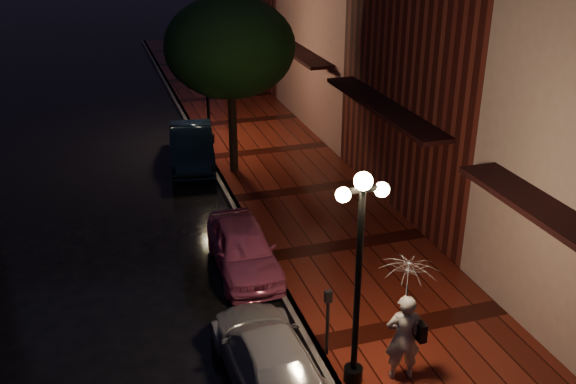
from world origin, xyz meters
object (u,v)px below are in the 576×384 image
object	(u,v)px
street_tree	(230,50)
parking_meter	(328,316)
pink_car	(243,248)
navy_car	(192,146)
streetlamp_near	(359,270)
silver_car	(267,355)
streetlamp_far	(207,79)
woman_with_umbrella	(406,302)

from	to	relation	value
street_tree	parking_meter	xyz separation A→B (m)	(-0.46, -10.10, -3.19)
street_tree	pink_car	distance (m)	7.26
pink_car	navy_car	xyz separation A→B (m)	(0.00, 7.56, 0.07)
streetlamp_near	silver_car	world-z (taller)	streetlamp_near
streetlamp_far	silver_car	xyz separation A→B (m)	(-1.50, -13.30, -2.03)
streetlamp_far	navy_car	world-z (taller)	streetlamp_far
navy_car	parking_meter	world-z (taller)	parking_meter
silver_car	woman_with_umbrella	size ratio (longest dim) A/B	1.53
street_tree	pink_car	world-z (taller)	street_tree
streetlamp_near	streetlamp_far	bearing A→B (deg)	90.00
streetlamp_near	street_tree	size ratio (longest dim) A/B	0.74
street_tree	pink_car	size ratio (longest dim) A/B	1.60
silver_car	parking_meter	world-z (taller)	parking_meter
streetlamp_near	parking_meter	distance (m)	1.79
streetlamp_near	street_tree	bearing A→B (deg)	88.65
streetlamp_far	parking_meter	world-z (taller)	streetlamp_far
street_tree	woman_with_umbrella	world-z (taller)	street_tree
streetlamp_near	woman_with_umbrella	xyz separation A→B (m)	(0.91, -0.16, -0.75)
streetlamp_far	streetlamp_near	bearing A→B (deg)	-90.00
silver_car	woman_with_umbrella	bearing A→B (deg)	158.54
silver_car	parking_meter	xyz separation A→B (m)	(1.30, 0.19, 0.49)
pink_car	navy_car	distance (m)	7.56
streetlamp_far	pink_car	size ratio (longest dim) A/B	1.19
silver_car	parking_meter	distance (m)	1.40
woman_with_umbrella	parking_meter	xyz separation A→B (m)	(-1.11, 1.06, -0.79)
street_tree	pink_car	bearing A→B (deg)	-101.07
streetlamp_far	parking_meter	bearing A→B (deg)	-90.87
street_tree	navy_car	bearing A→B (deg)	131.17
navy_car	parking_meter	distance (m)	11.51
woman_with_umbrella	parking_meter	size ratio (longest dim) A/B	1.71
parking_meter	silver_car	bearing A→B (deg)	-177.81
parking_meter	woman_with_umbrella	bearing A→B (deg)	-49.83
pink_car	navy_car	size ratio (longest dim) A/B	0.87
streetlamp_near	silver_car	distance (m)	2.62
street_tree	woman_with_umbrella	bearing A→B (deg)	-86.65
silver_car	streetlamp_near	bearing A→B (deg)	153.25
streetlamp_near	pink_car	size ratio (longest dim) A/B	1.19
street_tree	silver_car	bearing A→B (deg)	-99.69
street_tree	streetlamp_far	bearing A→B (deg)	94.91
streetlamp_near	woman_with_umbrella	world-z (taller)	streetlamp_near
pink_car	woman_with_umbrella	distance (m)	5.45
woman_with_umbrella	street_tree	bearing A→B (deg)	-74.13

